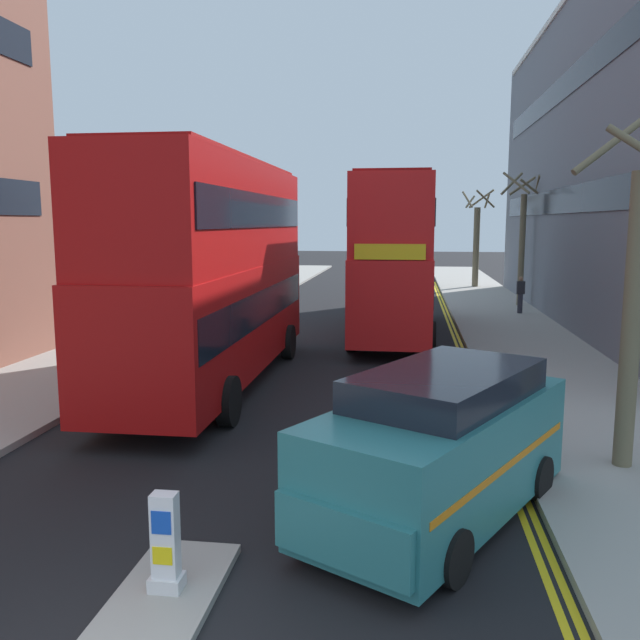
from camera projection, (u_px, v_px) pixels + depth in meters
name	position (u px, v px, depth m)	size (l,w,h in m)	color
sidewalk_right	(536.00, 356.00, 20.04)	(4.00, 80.00, 0.14)	#9E9991
sidewalk_left	(131.00, 345.00, 21.77)	(4.00, 80.00, 0.14)	#9E9991
kerb_line_outer	(472.00, 370.00, 18.37)	(0.10, 56.00, 0.01)	yellow
kerb_line_inner	(466.00, 370.00, 18.39)	(0.10, 56.00, 0.01)	yellow
traffic_island	(167.00, 593.00, 7.26)	(1.10, 2.20, 0.10)	#9E9991
keep_left_bollard	(166.00, 546.00, 7.18)	(0.36, 0.28, 1.11)	silver
double_decker_bus_away	(214.00, 266.00, 16.39)	(2.80, 10.81, 5.64)	#B20F0F
double_decker_bus_oncoming	(396.00, 253.00, 23.73)	(2.88, 10.83, 5.64)	red
taxi_minivan	(438.00, 447.00, 8.96)	(3.97, 5.11, 2.12)	teal
pedestrian_far	(520.00, 294.00, 28.85)	(0.34, 0.22, 1.62)	#2D2D38
street_tree_near	(522.00, 237.00, 31.30)	(1.89, 2.17, 6.37)	#6B6047
street_tree_mid	(476.00, 241.00, 40.65)	(2.00, 2.12, 6.00)	#6B6047
street_tree_far	(634.00, 300.00, 10.49)	(1.92, 1.68, 5.82)	#6B6047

